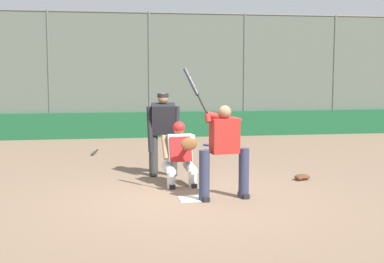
{
  "coord_description": "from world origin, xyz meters",
  "views": [
    {
      "loc": [
        1.4,
        8.81,
        2.15
      ],
      "look_at": [
        -0.16,
        -1.0,
        1.05
      ],
      "focal_mm": 50.0,
      "sensor_mm": 36.0,
      "label": 1
    }
  ],
  "objects_px": {
    "catcher_behind_plate": "(180,153)",
    "fielding_glove_on_dirt": "(302,177)",
    "batter_at_plate": "(224,148)",
    "umpire_home": "(163,132)",
    "spare_bat_near_backstop": "(211,145)",
    "spare_bat_by_padding": "(94,153)"
  },
  "relations": [
    {
      "from": "catcher_behind_plate",
      "to": "umpire_home",
      "type": "height_order",
      "value": "umpire_home"
    },
    {
      "from": "fielding_glove_on_dirt",
      "to": "batter_at_plate",
      "type": "bearing_deg",
      "value": 35.12
    },
    {
      "from": "catcher_behind_plate",
      "to": "spare_bat_near_backstop",
      "type": "distance_m",
      "value": 5.47
    },
    {
      "from": "batter_at_plate",
      "to": "fielding_glove_on_dirt",
      "type": "distance_m",
      "value": 2.47
    },
    {
      "from": "catcher_behind_plate",
      "to": "spare_bat_near_backstop",
      "type": "height_order",
      "value": "catcher_behind_plate"
    },
    {
      "from": "umpire_home",
      "to": "fielding_glove_on_dirt",
      "type": "height_order",
      "value": "umpire_home"
    },
    {
      "from": "spare_bat_by_padding",
      "to": "fielding_glove_on_dirt",
      "type": "bearing_deg",
      "value": 53.72
    },
    {
      "from": "umpire_home",
      "to": "spare_bat_near_backstop",
      "type": "xyz_separation_m",
      "value": [
        -1.85,
        -4.19,
        -0.9
      ]
    },
    {
      "from": "umpire_home",
      "to": "spare_bat_by_padding",
      "type": "bearing_deg",
      "value": -63.75
    },
    {
      "from": "umpire_home",
      "to": "batter_at_plate",
      "type": "bearing_deg",
      "value": 111.8
    },
    {
      "from": "spare_bat_near_backstop",
      "to": "catcher_behind_plate",
      "type": "bearing_deg",
      "value": 124.04
    },
    {
      "from": "batter_at_plate",
      "to": "spare_bat_near_backstop",
      "type": "height_order",
      "value": "batter_at_plate"
    },
    {
      "from": "umpire_home",
      "to": "fielding_glove_on_dirt",
      "type": "bearing_deg",
      "value": 164.41
    },
    {
      "from": "catcher_behind_plate",
      "to": "fielding_glove_on_dirt",
      "type": "height_order",
      "value": "catcher_behind_plate"
    },
    {
      "from": "spare_bat_near_backstop",
      "to": "fielding_glove_on_dirt",
      "type": "height_order",
      "value": "fielding_glove_on_dirt"
    },
    {
      "from": "catcher_behind_plate",
      "to": "fielding_glove_on_dirt",
      "type": "distance_m",
      "value": 2.56
    },
    {
      "from": "catcher_behind_plate",
      "to": "spare_bat_by_padding",
      "type": "relative_size",
      "value": 1.39
    },
    {
      "from": "spare_bat_by_padding",
      "to": "spare_bat_near_backstop",
      "type": "bearing_deg",
      "value": 113.47
    },
    {
      "from": "catcher_behind_plate",
      "to": "spare_bat_near_backstop",
      "type": "relative_size",
      "value": 1.87
    },
    {
      "from": "batter_at_plate",
      "to": "fielding_glove_on_dirt",
      "type": "bearing_deg",
      "value": -153.48
    },
    {
      "from": "batter_at_plate",
      "to": "umpire_home",
      "type": "bearing_deg",
      "value": -78.55
    },
    {
      "from": "spare_bat_by_padding",
      "to": "umpire_home",
      "type": "bearing_deg",
      "value": 32.72
    }
  ]
}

